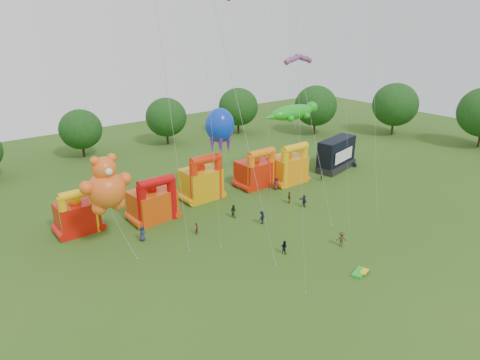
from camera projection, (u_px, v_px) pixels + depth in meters
ground at (375, 286)px, 41.77m from camera, size 160.00×160.00×0.00m
tree_ring at (369, 230)px, 39.32m from camera, size 126.36×128.49×12.07m
bouncy_castle_0 at (78, 215)px, 51.68m from camera, size 4.67×3.76×5.91m
bouncy_castle_1 at (153, 202)px, 54.98m from camera, size 5.67×4.71×6.15m
bouncy_castle_2 at (202, 182)px, 61.22m from camera, size 5.30×4.27×6.88m
bouncy_castle_3 at (256, 171)px, 65.94m from camera, size 5.25×4.22×6.23m
bouncy_castle_4 at (288, 167)px, 67.40m from camera, size 5.40×4.36×6.59m
stage_trailer at (336, 154)px, 73.37m from camera, size 9.01×4.96×5.41m
teddy_bear_kite at (110, 197)px, 45.87m from camera, size 5.69×5.59×11.33m
gecko_kite at (294, 119)px, 69.20m from camera, size 11.76×6.88×11.59m
octopus_kite at (224, 142)px, 59.41m from camera, size 4.79×4.01×13.28m
parafoil_kites at (271, 135)px, 47.64m from camera, size 23.69×14.44×31.15m
diamond_kites at (299, 94)px, 47.38m from camera, size 21.83×20.07×42.10m
folded_kite_bundle at (360, 272)px, 43.81m from camera, size 2.20×1.51×0.31m
spectator_0 at (142, 233)px, 50.03m from camera, size 1.09×0.93×1.89m
spectator_1 at (197, 229)px, 51.55m from camera, size 0.64×0.66×1.52m
spectator_2 at (233, 211)px, 56.01m from camera, size 0.88×1.00×1.73m
spectator_3 at (262, 218)px, 54.15m from camera, size 1.22×0.82×1.76m
spectator_4 at (289, 197)px, 60.28m from camera, size 0.95×1.04×1.71m
spectator_5 at (304, 201)px, 59.09m from camera, size 0.76×1.66×1.73m
spectator_6 at (276, 183)px, 65.03m from camera, size 1.05×0.78×1.95m
spectator_7 at (322, 176)px, 68.62m from camera, size 0.66×0.70×1.61m
spectator_8 at (284, 247)px, 47.39m from camera, size 0.76×0.87×1.54m
spectator_9 at (341, 239)px, 48.88m from camera, size 1.31×1.25×1.79m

